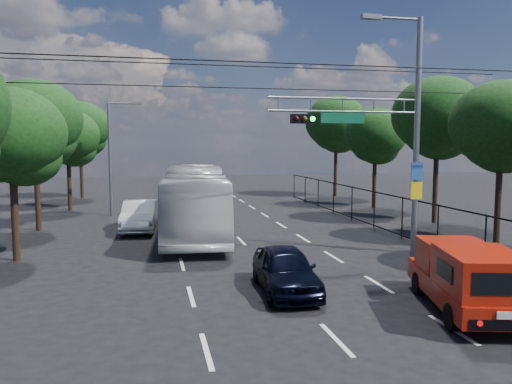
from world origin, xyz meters
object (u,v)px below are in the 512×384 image
object	(u,v)px
red_pickup	(466,276)
navy_hatchback	(285,269)
signal_mast	(389,125)
white_van	(139,216)
white_bus	(194,200)

from	to	relation	value
red_pickup	navy_hatchback	xyz separation A→B (m)	(-4.22, 2.79, -0.29)
signal_mast	navy_hatchback	bearing A→B (deg)	-142.78
white_van	white_bus	bearing A→B (deg)	-27.59
signal_mast	red_pickup	bearing A→B (deg)	-99.87
signal_mast	white_van	bearing A→B (deg)	141.50
navy_hatchback	white_bus	distance (m)	10.58
signal_mast	navy_hatchback	world-z (taller)	signal_mast
navy_hatchback	white_bus	world-z (taller)	white_bus
white_bus	white_van	bearing A→B (deg)	152.99
signal_mast	white_bus	xyz separation A→B (m)	(-7.25, 6.26, -3.54)
signal_mast	red_pickup	world-z (taller)	signal_mast
navy_hatchback	white_van	size ratio (longest dim) A/B	0.87
white_van	signal_mast	bearing A→B (deg)	-34.58
navy_hatchback	signal_mast	bearing A→B (deg)	40.12
signal_mast	navy_hatchback	xyz separation A→B (m)	(-5.43, -4.12, -4.55)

